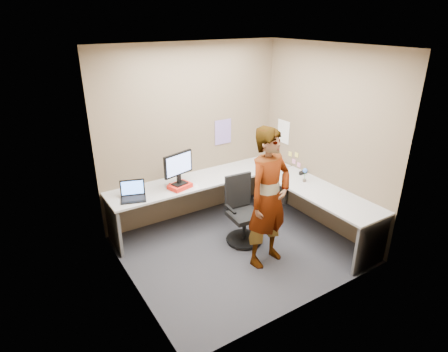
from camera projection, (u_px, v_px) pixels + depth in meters
ground at (239, 249)px, 5.25m from camera, size 3.00×3.00×0.00m
wall_back at (192, 134)px, 5.73m from camera, size 3.00×0.00×3.00m
wall_right at (325, 140)px, 5.46m from camera, size 0.00×2.70×2.70m
wall_left at (125, 186)px, 3.98m from camera, size 0.00×2.70×2.70m
ceiling at (243, 47)px, 4.19m from camera, size 3.00×3.00×0.00m
desk at (249, 194)px, 5.54m from camera, size 2.98×2.58×0.73m
paper_ream at (180, 186)px, 5.38m from camera, size 0.36×0.30×0.06m
monitor at (178, 166)px, 5.28m from camera, size 0.49×0.20×0.47m
laptop at (133, 194)px, 5.08m from camera, size 0.40×0.37×0.24m
trackball_mouse at (170, 186)px, 5.41m from camera, size 0.12×0.08×0.07m
origami at (196, 185)px, 5.41m from camera, size 0.10×0.10×0.06m
stapler at (303, 172)px, 5.86m from camera, size 0.15×0.05×0.05m
flower at (305, 173)px, 5.55m from camera, size 0.07×0.07×0.22m
calendar_purple at (223, 132)px, 6.01m from camera, size 0.30×0.01×0.40m
calendar_white at (283, 132)px, 6.19m from camera, size 0.01×0.28×0.38m
sticky_note_a at (297, 155)px, 6.04m from camera, size 0.01×0.07×0.07m
sticky_note_b at (294, 161)px, 6.13m from camera, size 0.01×0.07×0.07m
sticky_note_c at (299, 165)px, 6.04m from camera, size 0.01×0.07×0.07m
sticky_note_d at (290, 154)px, 6.17m from camera, size 0.01×0.07×0.07m
office_chair at (242, 216)px, 5.33m from camera, size 0.52×0.51×0.97m
person at (269, 198)px, 4.67m from camera, size 0.73×0.55×1.84m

